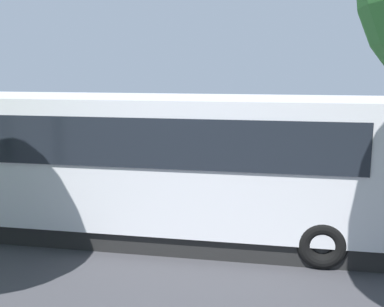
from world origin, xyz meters
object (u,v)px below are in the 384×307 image
at_px(spectator_far_left, 220,176).
at_px(stunt_motorcycle, 200,141).
at_px(parked_motorcycle_silver, 277,200).
at_px(traffic_cone, 258,159).
at_px(spectator_centre, 144,171).
at_px(tour_bus, 147,167).
at_px(spectator_left, 182,173).

bearing_deg(spectator_far_left, stunt_motorcycle, -73.02).
bearing_deg(parked_motorcycle_silver, traffic_cone, -81.33).
bearing_deg(traffic_cone, spectator_centre, 65.90).
height_order(spectator_far_left, parked_motorcycle_silver, spectator_far_left).
bearing_deg(parked_motorcycle_silver, tour_bus, 33.99).
relative_size(stunt_motorcycle, traffic_cone, 2.87).
relative_size(spectator_far_left, spectator_centre, 0.98).
height_order(tour_bus, parked_motorcycle_silver, tour_bus).
height_order(tour_bus, spectator_left, tour_bus).
xyz_separation_m(stunt_motorcycle, traffic_cone, (-2.27, -0.55, -0.73)).
xyz_separation_m(spectator_far_left, spectator_left, (1.07, 0.01, 0.03)).
xyz_separation_m(tour_bus, traffic_cone, (-1.93, -8.33, -1.34)).
height_order(spectator_left, stunt_motorcycle, stunt_motorcycle).
distance_m(tour_bus, spectator_far_left, 2.71).
bearing_deg(spectator_centre, tour_bus, 109.99).
height_order(parked_motorcycle_silver, stunt_motorcycle, stunt_motorcycle).
distance_m(tour_bus, spectator_centre, 2.44).
distance_m(spectator_centre, parked_motorcycle_silver, 3.75).
relative_size(spectator_left, parked_motorcycle_silver, 0.84).
xyz_separation_m(spectator_left, spectator_centre, (1.08, 0.03, -0.00)).
height_order(parked_motorcycle_silver, traffic_cone, parked_motorcycle_silver).
bearing_deg(traffic_cone, stunt_motorcycle, 13.65).
bearing_deg(tour_bus, traffic_cone, -103.02).
height_order(spectator_left, traffic_cone, spectator_left).
xyz_separation_m(tour_bus, stunt_motorcycle, (0.34, -7.78, -0.62)).
relative_size(tour_bus, traffic_cone, 17.50).
relative_size(tour_bus, spectator_centre, 6.45).
xyz_separation_m(spectator_centre, parked_motorcycle_silver, (-3.70, 0.26, -0.53)).
distance_m(parked_motorcycle_silver, traffic_cone, 6.45).
distance_m(spectator_left, stunt_motorcycle, 5.57).
bearing_deg(spectator_far_left, traffic_cone, -95.47).
relative_size(spectator_centre, parked_motorcycle_silver, 0.84).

